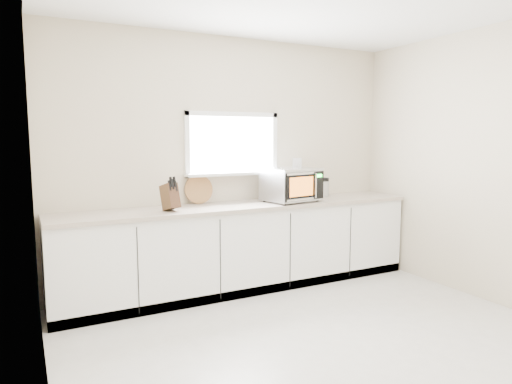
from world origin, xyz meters
TOP-DOWN VIEW (x-y plane):
  - ground at (0.00, 0.00)m, footprint 4.00×4.00m
  - back_wall at (0.00, 2.00)m, footprint 4.00×0.17m
  - cabinets at (0.00, 1.70)m, footprint 3.92×0.60m
  - countertop at (0.00, 1.69)m, footprint 3.92×0.64m
  - microwave at (0.55, 1.63)m, footprint 0.64×0.54m
  - knife_block at (-0.82, 1.62)m, footprint 0.16×0.25m
  - cutting_board at (-0.41, 1.94)m, footprint 0.31×0.07m
  - coffee_grinder at (1.12, 1.82)m, footprint 0.15×0.15m

SIDE VIEW (x-z plane):
  - ground at x=0.00m, z-range 0.00..0.00m
  - cabinets at x=0.00m, z-range 0.00..0.88m
  - countertop at x=0.00m, z-range 0.88..0.92m
  - coffee_grinder at x=1.12m, z-range 0.92..1.15m
  - knife_block at x=-0.82m, z-range 0.90..1.23m
  - cutting_board at x=-0.41m, z-range 0.92..1.23m
  - microwave at x=0.55m, z-range 0.93..1.30m
  - back_wall at x=0.00m, z-range 0.01..2.71m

